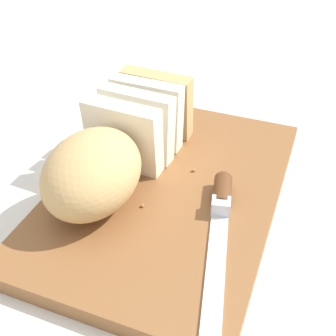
# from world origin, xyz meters

# --- Properties ---
(ground_plane) EXTENTS (3.00, 3.00, 0.00)m
(ground_plane) POSITION_xyz_m (0.00, 0.00, 0.00)
(ground_plane) COLOR silver
(cutting_board) EXTENTS (0.43, 0.30, 0.02)m
(cutting_board) POSITION_xyz_m (0.00, 0.00, 0.01)
(cutting_board) COLOR brown
(cutting_board) RESTS_ON ground_plane
(bread_loaf) EXTENTS (0.29, 0.13, 0.10)m
(bread_loaf) POSITION_xyz_m (-0.01, 0.07, 0.07)
(bread_loaf) COLOR tan
(bread_loaf) RESTS_ON cutting_board
(bread_knife) EXTENTS (0.28, 0.08, 0.02)m
(bread_knife) POSITION_xyz_m (-0.04, -0.08, 0.03)
(bread_knife) COLOR silver
(bread_knife) RESTS_ON cutting_board
(crumb_near_knife) EXTENTS (0.01, 0.01, 0.01)m
(crumb_near_knife) POSITION_xyz_m (-0.01, 0.05, 0.03)
(crumb_near_knife) COLOR #A8753D
(crumb_near_knife) RESTS_ON cutting_board
(crumb_near_loaf) EXTENTS (0.00, 0.00, 0.00)m
(crumb_near_loaf) POSITION_xyz_m (-0.05, 0.02, 0.03)
(crumb_near_loaf) COLOR #A8753D
(crumb_near_loaf) RESTS_ON cutting_board
(crumb_stray_left) EXTENTS (0.00, 0.00, 0.00)m
(crumb_stray_left) POSITION_xyz_m (0.04, -0.02, 0.03)
(crumb_stray_left) COLOR #A8753D
(crumb_stray_left) RESTS_ON cutting_board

